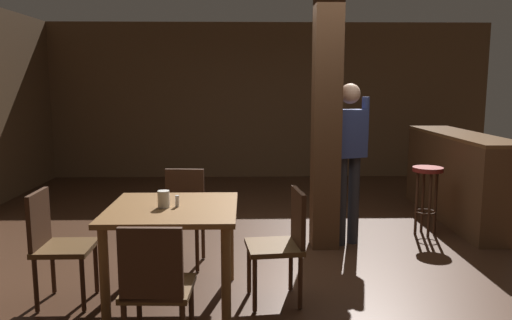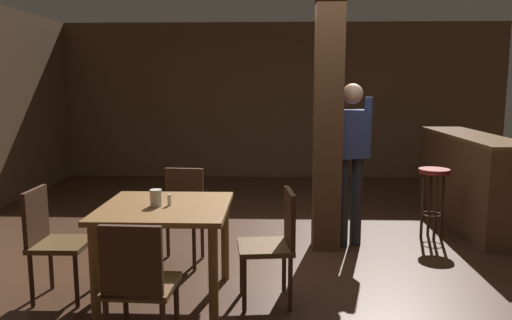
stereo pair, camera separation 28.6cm
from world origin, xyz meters
TOP-DOWN VIEW (x-y plane):
  - ground_plane at (0.00, 0.00)m, footprint 10.80×10.80m
  - wall_back at (0.00, 4.50)m, footprint 8.00×0.10m
  - pillar at (0.40, 0.43)m, footprint 0.28×0.28m
  - dining_table at (-1.00, -0.89)m, footprint 0.99×0.99m
  - chair_south at (-0.99, -1.77)m, footprint 0.44×0.44m
  - chair_east at (-0.14, -0.91)m, footprint 0.47×0.47m
  - chair_north at (-1.04, -0.02)m, footprint 0.45×0.45m
  - chair_west at (-1.92, -0.91)m, footprint 0.42×0.42m
  - napkin_cup at (-1.07, -0.92)m, footprint 0.09×0.09m
  - salt_shaker at (-0.97, -0.90)m, footprint 0.03×0.03m
  - standing_person at (0.65, 0.51)m, footprint 0.47×0.31m
  - bar_counter at (2.19, 1.46)m, footprint 0.56×2.37m
  - bar_stool_near at (1.63, 0.82)m, footprint 0.34×0.34m

SIDE VIEW (x-z plane):
  - ground_plane at x=0.00m, z-range 0.00..0.00m
  - chair_south at x=-0.99m, z-range 0.06..0.95m
  - chair_east at x=-0.14m, z-range 0.06..0.95m
  - chair_north at x=-1.04m, z-range 0.06..0.95m
  - chair_west at x=-1.92m, z-range 0.06..0.95m
  - bar_counter at x=2.19m, z-range 0.01..1.11m
  - bar_stool_near at x=1.63m, z-range 0.19..0.97m
  - dining_table at x=-1.00m, z-range 0.26..1.04m
  - salt_shaker at x=-0.97m, z-range 0.77..0.86m
  - napkin_cup at x=-1.07m, z-range 0.77..0.91m
  - standing_person at x=0.65m, z-range 0.14..1.86m
  - wall_back at x=0.00m, z-range 0.00..2.80m
  - pillar at x=0.40m, z-range 0.00..2.80m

